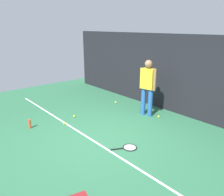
# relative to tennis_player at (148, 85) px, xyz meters

# --- Properties ---
(ground_plane) EXTENTS (12.00, 12.00, 0.00)m
(ground_plane) POSITION_rel_tennis_player_xyz_m (0.38, -2.11, -0.97)
(ground_plane) COLOR #2D6B47
(back_fence) EXTENTS (10.00, 0.10, 2.42)m
(back_fence) POSITION_rel_tennis_player_xyz_m (0.38, 0.89, 0.24)
(back_fence) COLOR black
(back_fence) RESTS_ON ground
(court_line) EXTENTS (9.00, 0.05, 0.00)m
(court_line) POSITION_rel_tennis_player_xyz_m (0.38, -2.21, -0.96)
(court_line) COLOR white
(court_line) RESTS_ON ground
(tennis_player) EXTENTS (0.52, 0.29, 1.70)m
(tennis_player) POSITION_rel_tennis_player_xyz_m (0.00, 0.00, 0.00)
(tennis_player) COLOR #2659A5
(tennis_player) RESTS_ON ground
(tennis_racket) EXTENTS (0.44, 0.63, 0.03)m
(tennis_racket) POSITION_rel_tennis_player_xyz_m (1.06, -1.81, -0.95)
(tennis_racket) COLOR black
(tennis_racket) RESTS_ON ground
(tennis_ball_near_player) EXTENTS (0.07, 0.07, 0.07)m
(tennis_ball_near_player) POSITION_rel_tennis_player_xyz_m (-1.45, 0.02, -0.93)
(tennis_ball_near_player) COLOR #CCE033
(tennis_ball_near_player) RESTS_ON ground
(tennis_ball_by_fence) EXTENTS (0.07, 0.07, 0.07)m
(tennis_ball_by_fence) POSITION_rel_tennis_player_xyz_m (-1.29, -1.79, -0.93)
(tennis_ball_by_fence) COLOR #CCE033
(tennis_ball_by_fence) RESTS_ON ground
(tennis_ball_mid_court) EXTENTS (0.07, 0.07, 0.07)m
(tennis_ball_mid_court) POSITION_rel_tennis_player_xyz_m (-1.00, -2.28, -0.93)
(tennis_ball_mid_court) COLOR #CCE033
(tennis_ball_mid_court) RESTS_ON ground
(tennis_ball_far_left) EXTENTS (0.07, 0.07, 0.07)m
(tennis_ball_far_left) POSITION_rel_tennis_player_xyz_m (0.39, 0.12, -0.93)
(tennis_ball_far_left) COLOR #CCE033
(tennis_ball_far_left) RESTS_ON ground
(water_bottle) EXTENTS (0.07, 0.07, 0.25)m
(water_bottle) POSITION_rel_tennis_player_xyz_m (-1.41, -3.10, -0.84)
(water_bottle) COLOR #D84C26
(water_bottle) RESTS_ON ground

